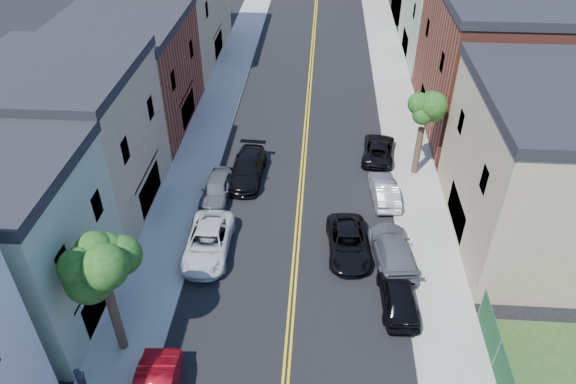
% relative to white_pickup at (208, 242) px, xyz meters
% --- Properties ---
extents(sidewalk_left, '(3.20, 100.00, 0.15)m').
position_rel_white_pickup_xyz_m(sidewalk_left, '(-2.81, 19.05, -0.69)').
color(sidewalk_left, gray).
rests_on(sidewalk_left, ground).
extents(sidewalk_right, '(3.20, 100.00, 0.15)m').
position_rel_white_pickup_xyz_m(sidewalk_right, '(12.99, 19.05, -0.69)').
color(sidewalk_right, gray).
rests_on(sidewalk_right, ground).
extents(curb_left, '(0.30, 100.00, 0.15)m').
position_rel_white_pickup_xyz_m(curb_left, '(-1.06, 19.05, -0.69)').
color(curb_left, gray).
rests_on(curb_left, ground).
extents(curb_right, '(0.30, 100.00, 0.15)m').
position_rel_white_pickup_xyz_m(curb_right, '(11.24, 19.05, -0.69)').
color(curb_right, gray).
rests_on(curb_right, ground).
extents(bldg_left_tan_near, '(9.00, 10.00, 9.00)m').
position_rel_white_pickup_xyz_m(bldg_left_tan_near, '(-8.91, 4.05, 3.74)').
color(bldg_left_tan_near, '#998466').
rests_on(bldg_left_tan_near, ground).
extents(bldg_left_brick, '(9.00, 12.00, 8.00)m').
position_rel_white_pickup_xyz_m(bldg_left_brick, '(-8.91, 15.05, 3.24)').
color(bldg_left_brick, brown).
rests_on(bldg_left_brick, ground).
extents(bldg_left_tan_far, '(9.00, 16.00, 9.50)m').
position_rel_white_pickup_xyz_m(bldg_left_tan_far, '(-8.91, 29.05, 3.99)').
color(bldg_left_tan_far, '#998466').
rests_on(bldg_left_tan_far, ground).
extents(bldg_right_tan, '(9.00, 12.00, 9.00)m').
position_rel_white_pickup_xyz_m(bldg_right_tan, '(19.09, 3.05, 3.74)').
color(bldg_right_tan, '#998466').
rests_on(bldg_right_tan, ground).
extents(bldg_right_brick, '(9.00, 14.00, 10.00)m').
position_rel_white_pickup_xyz_m(bldg_right_brick, '(19.09, 17.05, 4.24)').
color(bldg_right_brick, brown).
rests_on(bldg_right_brick, ground).
extents(bldg_right_palegrn, '(9.00, 12.00, 8.50)m').
position_rel_white_pickup_xyz_m(bldg_right_palegrn, '(19.09, 31.05, 3.49)').
color(bldg_right_palegrn, gray).
rests_on(bldg_right_palegrn, ground).
extents(tree_left_mid, '(5.20, 5.20, 9.29)m').
position_rel_white_pickup_xyz_m(tree_left_mid, '(-2.78, -6.94, 5.82)').
color(tree_left_mid, '#37261B').
rests_on(tree_left_mid, sidewalk_left).
extents(tree_right_far, '(4.40, 4.40, 8.03)m').
position_rel_white_pickup_xyz_m(tree_right_far, '(13.01, 9.06, 4.99)').
color(tree_right_far, '#37261B').
rests_on(tree_right_far, sidewalk_right).
extents(white_pickup, '(2.57, 5.51, 1.53)m').
position_rel_white_pickup_xyz_m(white_pickup, '(0.00, 0.00, 0.00)').
color(white_pickup, silver).
rests_on(white_pickup, ground).
extents(grey_car_left, '(2.00, 4.52, 1.51)m').
position_rel_white_pickup_xyz_m(grey_car_left, '(-0.39, 5.28, -0.01)').
color(grey_car_left, '#53565A').
rests_on(grey_car_left, ground).
extents(black_car_left, '(2.45, 5.51, 1.57)m').
position_rel_white_pickup_xyz_m(black_car_left, '(1.29, 7.69, 0.02)').
color(black_car_left, black).
rests_on(black_car_left, ground).
extents(grey_car_right, '(2.77, 5.55, 1.55)m').
position_rel_white_pickup_xyz_m(grey_car_right, '(10.59, 0.05, 0.01)').
color(grey_car_right, '#5A5D62').
rests_on(grey_car_right, ground).
extents(black_car_right, '(2.02, 4.62, 1.55)m').
position_rel_white_pickup_xyz_m(black_car_right, '(10.59, -3.33, 0.01)').
color(black_car_right, black).
rests_on(black_car_right, ground).
extents(silver_car_right, '(1.89, 4.42, 1.42)m').
position_rel_white_pickup_xyz_m(silver_car_right, '(10.59, 5.90, -0.05)').
color(silver_car_right, '#B6BABF').
rests_on(silver_car_right, ground).
extents(dark_car_right_far, '(2.76, 4.99, 1.32)m').
position_rel_white_pickup_xyz_m(dark_car_right_far, '(10.58, 11.12, -0.10)').
color(dark_car_right_far, black).
rests_on(dark_car_right_far, ground).
extents(black_suv_lane, '(2.61, 5.12, 1.38)m').
position_rel_white_pickup_xyz_m(black_suv_lane, '(8.09, 0.59, -0.07)').
color(black_suv_lane, black).
rests_on(black_suv_lane, ground).
extents(pedestrian_left, '(0.47, 0.62, 1.53)m').
position_rel_white_pickup_xyz_m(pedestrian_left, '(-3.78, -9.43, 0.15)').
color(pedestrian_left, '#23232A').
rests_on(pedestrian_left, sidewalk_left).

